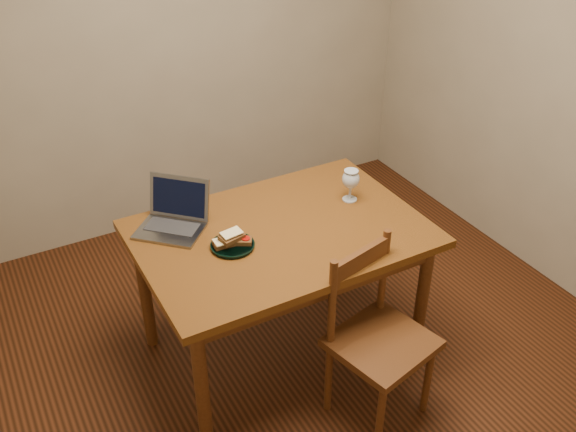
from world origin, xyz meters
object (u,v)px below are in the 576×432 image
plate (233,246)px  milk_glass (350,185)px  laptop (174,215)px  chair (379,331)px  table (281,246)px

plate → milk_glass: 0.68m
plate → laptop: (-0.16, 0.29, 0.05)m
milk_glass → chair: bearing=-111.1°
chair → milk_glass: (0.23, 0.60, 0.36)m
chair → laptop: size_ratio=1.22×
milk_glass → laptop: bearing=166.4°
chair → plate: (-0.44, 0.52, 0.28)m
table → plate: (-0.25, -0.01, 0.09)m
chair → laptop: laptop is taller
milk_glass → laptop: laptop is taller
chair → plate: size_ratio=2.45×
table → chair: bearing=-70.2°
table → chair: chair is taller
plate → milk_glass: size_ratio=1.19×
laptop → plate: bearing=-17.1°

